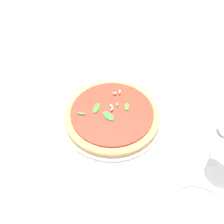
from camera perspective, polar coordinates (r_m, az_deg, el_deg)
ground_plane at (r=0.76m, az=2.90°, el=-0.86°), size 6.00×6.00×0.00m
pizza_arugula_main at (r=0.74m, az=-0.01°, el=-0.65°), size 0.34×0.34×0.05m
napkin at (r=0.61m, az=-8.86°, el=-25.29°), size 0.14×0.12×0.01m
fork at (r=0.60m, az=-8.92°, el=-25.81°), size 0.19×0.05×0.00m
side_plate_white at (r=0.63m, az=22.02°, el=-24.42°), size 0.18×0.18×0.02m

